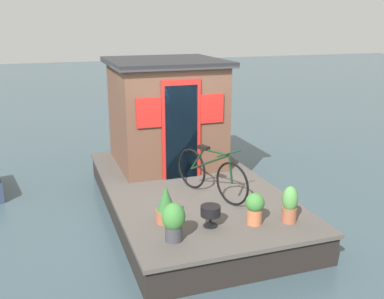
{
  "coord_description": "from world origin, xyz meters",
  "views": [
    {
      "loc": [
        -7.03,
        2.36,
        3.31
      ],
      "look_at": [
        -0.2,
        0.0,
        1.2
      ],
      "focal_mm": 42.05,
      "sensor_mm": 36.0,
      "label": 1
    }
  ],
  "objects_px": {
    "bicycle": "(211,174)",
    "potted_plant_ivy": "(174,221)",
    "houseboat_cabin": "(166,112)",
    "charcoal_grill": "(211,212)",
    "potted_plant_thyme": "(290,204)",
    "potted_plant_fern": "(166,205)",
    "potted_plant_mint": "(255,207)"
  },
  "relations": [
    {
      "from": "charcoal_grill",
      "to": "potted_plant_fern",
      "type": "bearing_deg",
      "value": 58.17
    },
    {
      "from": "potted_plant_ivy",
      "to": "charcoal_grill",
      "type": "height_order",
      "value": "potted_plant_ivy"
    },
    {
      "from": "potted_plant_fern",
      "to": "charcoal_grill",
      "type": "bearing_deg",
      "value": -121.83
    },
    {
      "from": "potted_plant_fern",
      "to": "potted_plant_mint",
      "type": "xyz_separation_m",
      "value": [
        -0.47,
        -1.17,
        -0.02
      ]
    },
    {
      "from": "bicycle",
      "to": "potted_plant_ivy",
      "type": "height_order",
      "value": "bicycle"
    },
    {
      "from": "potted_plant_fern",
      "to": "charcoal_grill",
      "type": "xyz_separation_m",
      "value": [
        -0.34,
        -0.55,
        -0.05
      ]
    },
    {
      "from": "charcoal_grill",
      "to": "potted_plant_thyme",
      "type": "bearing_deg",
      "value": -101.75
    },
    {
      "from": "bicycle",
      "to": "charcoal_grill",
      "type": "distance_m",
      "value": 1.15
    },
    {
      "from": "bicycle",
      "to": "potted_plant_fern",
      "type": "distance_m",
      "value": 1.21
    },
    {
      "from": "bicycle",
      "to": "potted_plant_ivy",
      "type": "bearing_deg",
      "value": 141.59
    },
    {
      "from": "potted_plant_thyme",
      "to": "potted_plant_fern",
      "type": "distance_m",
      "value": 1.76
    },
    {
      "from": "potted_plant_thyme",
      "to": "potted_plant_mint",
      "type": "height_order",
      "value": "potted_plant_thyme"
    },
    {
      "from": "houseboat_cabin",
      "to": "charcoal_grill",
      "type": "relative_size",
      "value": 7.15
    },
    {
      "from": "potted_plant_ivy",
      "to": "potted_plant_fern",
      "type": "bearing_deg",
      "value": -5.99
    },
    {
      "from": "houseboat_cabin",
      "to": "potted_plant_mint",
      "type": "relative_size",
      "value": 4.74
    },
    {
      "from": "houseboat_cabin",
      "to": "potted_plant_ivy",
      "type": "relative_size",
      "value": 4.16
    },
    {
      "from": "potted_plant_thyme",
      "to": "potted_plant_mint",
      "type": "relative_size",
      "value": 1.17
    },
    {
      "from": "potted_plant_ivy",
      "to": "potted_plant_thyme",
      "type": "bearing_deg",
      "value": -90.02
    },
    {
      "from": "houseboat_cabin",
      "to": "potted_plant_mint",
      "type": "bearing_deg",
      "value": -173.05
    },
    {
      "from": "houseboat_cabin",
      "to": "potted_plant_ivy",
      "type": "bearing_deg",
      "value": 165.67
    },
    {
      "from": "potted_plant_thyme",
      "to": "potted_plant_ivy",
      "type": "distance_m",
      "value": 1.73
    },
    {
      "from": "charcoal_grill",
      "to": "houseboat_cabin",
      "type": "bearing_deg",
      "value": -4.34
    },
    {
      "from": "potted_plant_thyme",
      "to": "potted_plant_ivy",
      "type": "xyz_separation_m",
      "value": [
        0.0,
        1.73,
        0.01
      ]
    },
    {
      "from": "bicycle",
      "to": "charcoal_grill",
      "type": "height_order",
      "value": "bicycle"
    },
    {
      "from": "houseboat_cabin",
      "to": "bicycle",
      "type": "bearing_deg",
      "value": -174.71
    },
    {
      "from": "potted_plant_thyme",
      "to": "charcoal_grill",
      "type": "height_order",
      "value": "potted_plant_thyme"
    },
    {
      "from": "potted_plant_fern",
      "to": "potted_plant_thyme",
      "type": "bearing_deg",
      "value": -108.96
    },
    {
      "from": "bicycle",
      "to": "potted_plant_ivy",
      "type": "distance_m",
      "value": 1.65
    },
    {
      "from": "bicycle",
      "to": "potted_plant_thyme",
      "type": "bearing_deg",
      "value": -151.44
    },
    {
      "from": "houseboat_cabin",
      "to": "potted_plant_ivy",
      "type": "height_order",
      "value": "houseboat_cabin"
    },
    {
      "from": "potted_plant_ivy",
      "to": "charcoal_grill",
      "type": "xyz_separation_m",
      "value": [
        0.23,
        -0.61,
        -0.07
      ]
    },
    {
      "from": "potted_plant_fern",
      "to": "charcoal_grill",
      "type": "distance_m",
      "value": 0.65
    }
  ]
}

